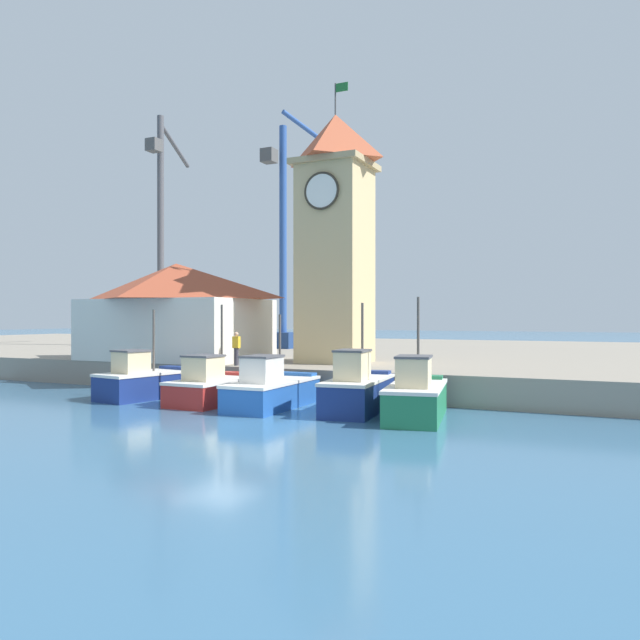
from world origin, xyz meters
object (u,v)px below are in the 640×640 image
Objects in this scene: fishing_boat_far_left at (143,381)px; clock_tower at (335,232)px; port_crane_near at (287,258)px; dock_worker_near_tower at (236,348)px; port_crane_far at (161,257)px; fishing_boat_center at (416,397)px; fishing_boat_left_outer at (213,387)px; fishing_boat_left_inner at (272,390)px; fishing_boat_mid_left at (358,390)px; warehouse_left at (176,310)px.

clock_tower is (6.00, 7.64, 7.29)m from fishing_boat_far_left.
dock_worker_near_tower is (5.94, -16.25, -5.99)m from port_crane_near.
fishing_boat_center is at bearing -35.30° from port_crane_far.
port_crane_near is (-9.42, 12.30, 0.08)m from clock_tower.
clock_tower is at bearing 73.82° from fishing_boat_left_outer.
fishing_boat_left_inner is 23.57m from port_crane_near.
dock_worker_near_tower is at bearing -131.35° from clock_tower.
port_crane_near is (-3.43, 19.94, 7.37)m from fishing_boat_far_left.
fishing_boat_far_left is at bearing 179.48° from fishing_boat_left_inner.
fishing_boat_mid_left is at bearing 6.57° from fishing_boat_left_inner.
port_crane_far is at bearing 143.00° from fishing_boat_mid_left.
fishing_boat_left_inner is (2.83, -0.03, 0.03)m from fishing_boat_left_outer.
fishing_boat_left_inner is at bearing -85.52° from clock_tower.
clock_tower is (-4.15, 7.29, 7.22)m from fishing_boat_mid_left.
fishing_boat_left_outer is 0.90× the size of fishing_boat_mid_left.
fishing_boat_left_outer reaches higher than dock_worker_near_tower.
port_crane_far is (-14.76, 19.12, 7.87)m from fishing_boat_far_left.
fishing_boat_center is (2.48, -0.62, -0.04)m from fishing_boat_mid_left.
warehouse_left is (-2.96, 6.07, 3.26)m from fishing_boat_far_left.
fishing_boat_left_outer is at bearing -42.17° from warehouse_left.
port_crane_far is at bearing 127.67° from fishing_boat_far_left.
fishing_boat_center is at bearing -51.53° from port_crane_near.
clock_tower is at bearing 51.86° from fishing_boat_far_left.
fishing_boat_mid_left is 2.56m from fishing_boat_center.
port_crane_near is at bearing 127.47° from clock_tower.
fishing_boat_center reaches higher than fishing_boat_left_inner.
port_crane_far is (-24.91, 18.77, 7.80)m from fishing_boat_mid_left.
fishing_boat_far_left is at bearing -178.04° from fishing_boat_mid_left.
fishing_boat_center is at bearing -50.03° from clock_tower.
fishing_boat_mid_left is (6.38, 0.38, 0.13)m from fishing_boat_left_outer.
warehouse_left reaches higher than fishing_boat_far_left.
fishing_boat_left_outer is 0.31× the size of clock_tower.
fishing_boat_far_left is 25.40m from port_crane_far.
clock_tower is (-0.60, 7.70, 7.33)m from fishing_boat_left_inner.
fishing_boat_center is 3.19× the size of dock_worker_near_tower.
clock_tower reaches higher than fishing_boat_center.
fishing_boat_left_outer is at bearing -176.59° from fishing_boat_mid_left.
fishing_boat_far_left reaches higher than fishing_boat_left_inner.
fishing_boat_left_outer is (3.77, -0.03, -0.06)m from fishing_boat_far_left.
warehouse_left is at bearing 137.83° from fishing_boat_left_outer.
port_crane_far is (-18.53, 19.15, 7.93)m from fishing_boat_left_outer.
dock_worker_near_tower is (2.52, 3.69, 1.38)m from fishing_boat_far_left.
port_crane_far reaches higher than dock_worker_near_tower.
fishing_boat_mid_left is at bearing 1.96° from fishing_boat_far_left.
clock_tower is 8.89× the size of dock_worker_near_tower.
fishing_boat_mid_left is 0.51× the size of warehouse_left.
clock_tower reaches higher than warehouse_left.
fishing_boat_left_inner is 3.23× the size of dock_worker_near_tower.
warehouse_left is at bearing -170.07° from clock_tower.
clock_tower is (2.23, 7.67, 7.36)m from fishing_boat_left_outer.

